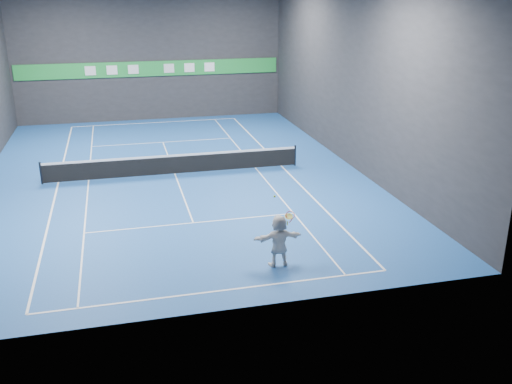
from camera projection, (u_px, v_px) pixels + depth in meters
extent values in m
plane|color=#1B4B94|center=(175.00, 174.00, 28.10)|extent=(26.00, 26.00, 0.00)
cube|color=#27272A|center=(150.00, 54.00, 38.47)|extent=(18.00, 0.10, 9.00)
cube|color=#27272A|center=(223.00, 158.00, 14.71)|extent=(18.00, 0.10, 9.00)
cube|color=#27272A|center=(350.00, 76.00, 28.64)|extent=(0.10, 26.00, 9.00)
cube|color=white|center=(219.00, 291.00, 17.24)|extent=(10.98, 0.08, 0.01)
cube|color=white|center=(156.00, 122.00, 38.96)|extent=(10.98, 0.08, 0.01)
cube|color=white|center=(58.00, 183.00, 26.85)|extent=(0.08, 23.78, 0.01)
cube|color=white|center=(282.00, 166.00, 29.35)|extent=(0.08, 23.78, 0.01)
cube|color=white|center=(89.00, 181.00, 27.16)|extent=(0.06, 23.78, 0.01)
cube|color=white|center=(256.00, 168.00, 29.04)|extent=(0.06, 23.78, 0.01)
cube|color=white|center=(193.00, 223.00, 22.25)|extent=(8.23, 0.06, 0.01)
cube|color=white|center=(163.00, 142.00, 33.95)|extent=(8.23, 0.06, 0.01)
cube|color=white|center=(175.00, 174.00, 28.10)|extent=(0.06, 12.80, 0.01)
imported|color=silver|center=(279.00, 241.00, 18.57)|extent=(1.65, 0.56, 1.77)
sphere|color=#B6E325|center=(275.00, 196.00, 18.03)|extent=(0.07, 0.07, 0.07)
cylinder|color=black|center=(41.00, 173.00, 26.51)|extent=(0.10, 0.10, 1.07)
cylinder|color=black|center=(295.00, 155.00, 29.34)|extent=(0.10, 0.10, 1.07)
cube|color=black|center=(175.00, 165.00, 27.94)|extent=(12.40, 0.03, 0.86)
cube|color=white|center=(174.00, 156.00, 27.78)|extent=(12.40, 0.04, 0.10)
cube|color=green|center=(151.00, 69.00, 38.75)|extent=(17.64, 0.06, 1.00)
cube|color=silver|center=(90.00, 71.00, 37.78)|extent=(0.70, 0.04, 0.60)
cube|color=white|center=(112.00, 70.00, 38.10)|extent=(0.70, 0.04, 0.60)
cube|color=silver|center=(133.00, 69.00, 38.42)|extent=(0.70, 0.04, 0.60)
cube|color=silver|center=(169.00, 68.00, 38.97)|extent=(0.70, 0.04, 0.60)
cube|color=white|center=(189.00, 68.00, 39.29)|extent=(0.70, 0.04, 0.60)
cube|color=white|center=(209.00, 67.00, 39.61)|extent=(0.70, 0.04, 0.60)
torus|color=red|center=(290.00, 215.00, 18.42)|extent=(0.42, 0.33, 0.30)
cylinder|color=#B0C345|center=(289.00, 216.00, 18.42)|extent=(0.37, 0.33, 0.18)
cylinder|color=red|center=(291.00, 221.00, 18.49)|extent=(0.10, 0.13, 0.16)
cylinder|color=#FFEA0D|center=(287.00, 223.00, 18.47)|extent=(0.09, 0.21, 0.23)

